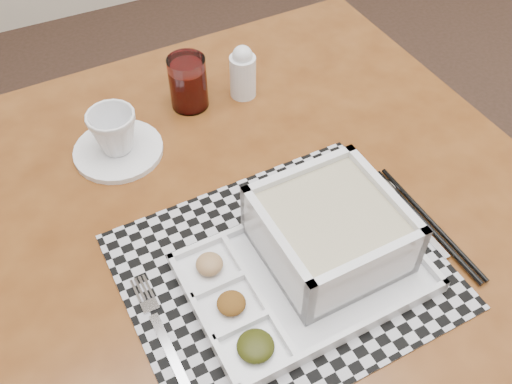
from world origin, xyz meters
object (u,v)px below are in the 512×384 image
creamer_bottle (243,72)px  juice_glass (188,84)px  cup (114,132)px  serving_tray (322,244)px  dining_table (251,245)px

creamer_bottle → juice_glass: bearing=171.5°
juice_glass → creamer_bottle: bearing=-8.5°
cup → juice_glass: size_ratio=0.82×
serving_tray → cup: serving_tray is taller
serving_tray → creamer_bottle: 0.40m
dining_table → cup: 0.29m
serving_tray → cup: 0.39m
cup → creamer_bottle: creamer_bottle is taller
dining_table → creamer_bottle: (0.11, 0.27, 0.12)m
dining_table → creamer_bottle: size_ratio=9.56×
dining_table → juice_glass: juice_glass is taller
creamer_bottle → cup: bearing=-168.7°
cup → creamer_bottle: 0.26m
cup → juice_glass: juice_glass is taller
cup → creamer_bottle: (0.26, 0.05, 0.00)m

